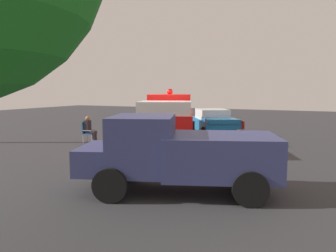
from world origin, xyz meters
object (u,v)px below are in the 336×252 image
classic_hot_rod (214,122)px  spectator_standing (182,120)px  vintage_fire_truck (168,121)px  lawn_chair_by_car (159,123)px  spectator_seated (89,128)px  parked_pickup (178,153)px  lawn_chair_near_truck (87,131)px  lawn_chair_spare (239,130)px

classic_hot_rod → spectator_standing: (-1.33, 1.33, 0.22)m
vintage_fire_truck → lawn_chair_by_car: 4.95m
lawn_chair_by_car → classic_hot_rod: bearing=-86.8°
classic_hot_rod → spectator_seated: 6.70m
spectator_standing → vintage_fire_truck: bearing=-168.5°
parked_pickup → spectator_seated: size_ratio=3.97×
lawn_chair_near_truck → spectator_standing: (3.49, -3.48, 0.37)m
lawn_chair_near_truck → spectator_standing: bearing=-44.9°
vintage_fire_truck → lawn_chair_near_truck: (-0.44, 4.10, -0.61)m
parked_pickup → spectator_standing: (8.63, 3.48, -0.02)m
lawn_chair_near_truck → lawn_chair_by_car: size_ratio=1.00×
lawn_chair_by_car → spectator_seated: 4.82m
parked_pickup → lawn_chair_by_car: bearing=29.0°
classic_hot_rod → spectator_standing: spectator_standing is taller
vintage_fire_truck → spectator_standing: bearing=11.5°
classic_hot_rod → spectator_seated: size_ratio=3.63×
parked_pickup → spectator_standing: parked_pickup is taller
lawn_chair_by_car → lawn_chair_spare: size_ratio=1.00×
classic_hot_rod → lawn_chair_near_truck: 6.82m
lawn_chair_by_car → vintage_fire_truck: bearing=-148.6°
spectator_seated → parked_pickup: bearing=-127.1°
vintage_fire_truck → lawn_chair_spare: size_ratio=6.21×
lawn_chair_spare → spectator_standing: spectator_standing is taller
lawn_chair_near_truck → lawn_chair_by_car: (4.64, -1.54, 0.00)m
vintage_fire_truck → lawn_chair_by_car: size_ratio=6.21×
vintage_fire_truck → lawn_chair_near_truck: size_ratio=6.21×
classic_hot_rod → lawn_chair_by_car: 3.28m
vintage_fire_truck → classic_hot_rod: (4.38, -0.71, -0.45)m
lawn_chair_spare → spectator_seated: size_ratio=0.79×
lawn_chair_near_truck → lawn_chair_by_car: same height
vintage_fire_truck → spectator_standing: (3.05, 0.62, -0.23)m
parked_pickup → lawn_chair_spare: size_ratio=5.03×
lawn_chair_by_car → spectator_seated: spectator_seated is taller
parked_pickup → lawn_chair_spare: 8.64m
lawn_chair_near_truck → spectator_seated: (0.03, -0.13, 0.11)m
lawn_chair_by_car → spectator_standing: spectator_standing is taller
lawn_chair_spare → spectator_standing: (0.00, 3.04, 0.37)m
parked_pickup → spectator_standing: size_ratio=3.06×
vintage_fire_truck → parked_pickup: 6.27m
spectator_seated → lawn_chair_spare: bearing=-61.6°
lawn_chair_by_car → lawn_chair_spare: same height
vintage_fire_truck → spectator_standing: size_ratio=3.78×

